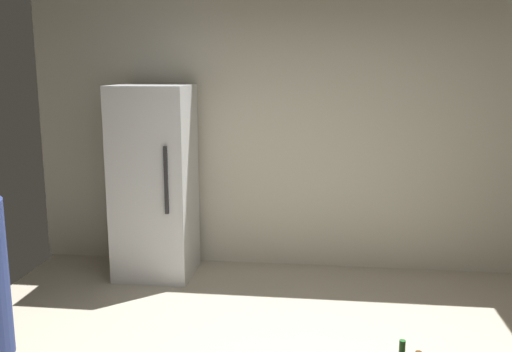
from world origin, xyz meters
name	(u,v)px	position (x,y,z in m)	size (l,w,h in m)	color
wall_back	(302,131)	(0.00, 2.63, 1.35)	(5.32, 0.06, 2.70)	beige
refrigerator	(155,182)	(-1.36, 2.20, 0.90)	(0.70, 0.68, 1.80)	silver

